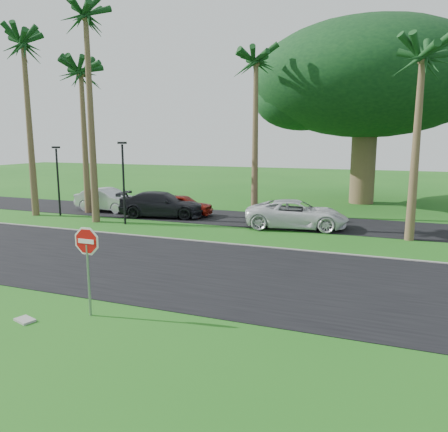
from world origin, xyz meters
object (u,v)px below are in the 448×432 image
at_px(car_silver, 108,200).
at_px(car_dark, 162,205).
at_px(car_minivan, 297,214).
at_px(car_red, 182,205).
at_px(stop_sign_near, 87,253).

bearing_deg(car_silver, car_dark, -91.75).
relative_size(car_silver, car_minivan, 0.84).
bearing_deg(car_red, stop_sign_near, -169.04).
height_order(car_dark, car_minivan, car_dark).
xyz_separation_m(car_red, car_minivan, (7.56, -1.32, 0.09)).
bearing_deg(car_dark, car_red, -59.27).
height_order(stop_sign_near, car_red, stop_sign_near).
relative_size(car_silver, car_dark, 0.86).
height_order(stop_sign_near, car_minivan, stop_sign_near).
bearing_deg(car_red, car_dark, 125.93).
relative_size(car_red, car_dark, 0.74).
distance_m(stop_sign_near, car_dark, 15.43).
height_order(car_silver, car_red, car_silver).
xyz_separation_m(car_red, car_dark, (-0.94, -0.85, 0.11)).
relative_size(stop_sign_near, car_dark, 0.49).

